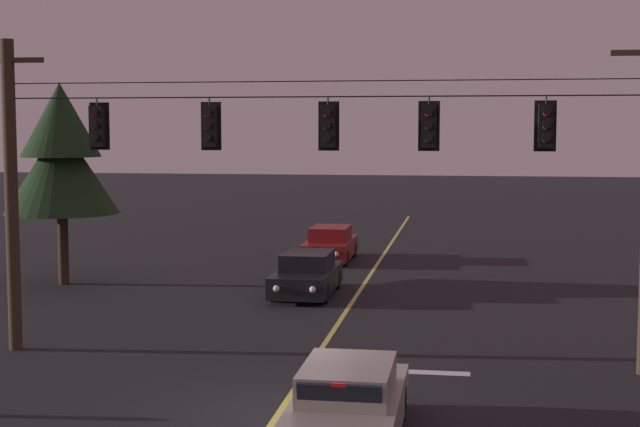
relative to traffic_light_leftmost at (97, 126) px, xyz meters
The scene contains 13 objects.
ground_plane 8.47m from the traffic_light_leftmost, 37.39° to the right, with size 180.00×180.00×0.00m, color black.
lane_centre_stripe 9.61m from the traffic_light_leftmost, 49.42° to the left, with size 0.14×60.00×0.01m, color #D1C64C.
stop_bar_paint 8.93m from the traffic_light_leftmost, ahead, with size 3.40×0.36×0.01m, color silver.
signal_span_assembly 5.38m from the traffic_light_leftmost, ahead, with size 16.55×0.32×7.50m.
traffic_light_leftmost is the anchor object (origin of this frame).
traffic_light_left_inner 2.73m from the traffic_light_leftmost, ahead, with size 0.48×0.41×1.22m.
traffic_light_centre 5.49m from the traffic_light_leftmost, ahead, with size 0.48×0.41×1.22m.
traffic_light_right_inner 7.76m from the traffic_light_leftmost, ahead, with size 0.48×0.41×1.22m.
traffic_light_rightmost 10.31m from the traffic_light_leftmost, ahead, with size 0.48×0.41×1.22m.
car_waiting_near_lane 9.81m from the traffic_light_leftmost, 38.90° to the right, with size 1.80×4.33×1.39m.
car_oncoming_lead 10.39m from the traffic_light_leftmost, 67.41° to the left, with size 1.80×4.42×1.39m.
car_oncoming_trailing 17.38m from the traffic_light_leftmost, 79.14° to the left, with size 1.80×4.42×1.39m.
tree_verge_near 10.63m from the traffic_light_leftmost, 119.08° to the left, with size 3.91×3.91×6.96m.
Camera 1 is at (3.45, -16.91, 5.39)m, focal length 52.16 mm.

